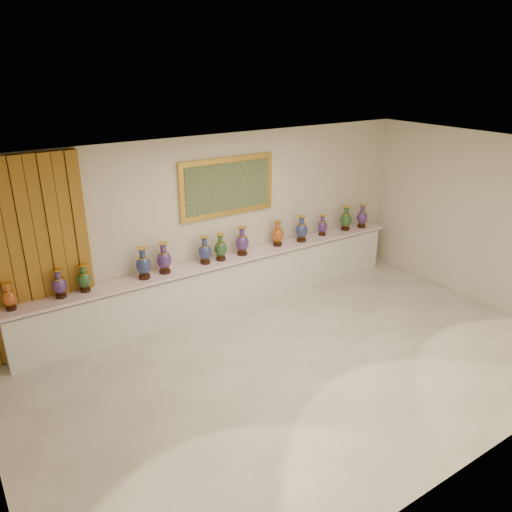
{
  "coord_description": "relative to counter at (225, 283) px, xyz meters",
  "views": [
    {
      "loc": [
        -3.99,
        -4.74,
        4.13
      ],
      "look_at": [
        0.29,
        1.7,
        1.07
      ],
      "focal_mm": 35.0,
      "sensor_mm": 36.0,
      "label": 1
    }
  ],
  "objects": [
    {
      "name": "vase_4",
      "position": [
        -1.12,
        -0.0,
        0.7
      ],
      "size": [
        0.31,
        0.31,
        0.52
      ],
      "rotation": [
        0.0,
        0.0,
        -0.37
      ],
      "color": "black",
      "rests_on": "counter"
    },
    {
      "name": "vase_3",
      "position": [
        -1.48,
        -0.03,
        0.7
      ],
      "size": [
        0.25,
        0.25,
        0.52
      ],
      "rotation": [
        0.0,
        0.0,
        0.04
      ],
      "color": "black",
      "rests_on": "counter"
    },
    {
      "name": "vase_5",
      "position": [
        -0.38,
        -0.01,
        0.68
      ],
      "size": [
        0.26,
        0.26,
        0.48
      ],
      "rotation": [
        0.0,
        0.0,
        -0.18
      ],
      "color": "black",
      "rests_on": "counter"
    },
    {
      "name": "vase_10",
      "position": [
        2.23,
        0.01,
        0.65
      ],
      "size": [
        0.21,
        0.21,
        0.41
      ],
      "rotation": [
        0.0,
        0.0,
        0.12
      ],
      "color": "black",
      "rests_on": "counter"
    },
    {
      "name": "vase_0",
      "position": [
        -3.42,
        -0.01,
        0.64
      ],
      "size": [
        0.22,
        0.22,
        0.4
      ],
      "rotation": [
        0.0,
        0.0,
        -0.2
      ],
      "color": "black",
      "rests_on": "counter"
    },
    {
      "name": "vase_2",
      "position": [
        -2.39,
        0.01,
        0.66
      ],
      "size": [
        0.25,
        0.25,
        0.43
      ],
      "rotation": [
        0.0,
        0.0,
        -0.34
      ],
      "color": "black",
      "rests_on": "counter"
    },
    {
      "name": "counter",
      "position": [
        0.0,
        0.0,
        0.0
      ],
      "size": [
        7.28,
        0.48,
        0.9
      ],
      "color": "white",
      "rests_on": "ground"
    },
    {
      "name": "vase_11",
      "position": [
        2.84,
        -0.0,
        0.69
      ],
      "size": [
        0.26,
        0.26,
        0.5
      ],
      "rotation": [
        0.0,
        0.0,
        0.14
      ],
      "color": "black",
      "rests_on": "counter"
    },
    {
      "name": "vase_8",
      "position": [
        1.16,
        0.02,
        0.68
      ],
      "size": [
        0.23,
        0.23,
        0.48
      ],
      "rotation": [
        0.0,
        0.0,
        0.02
      ],
      "color": "black",
      "rests_on": "counter"
    },
    {
      "name": "vase_7",
      "position": [
        0.36,
        -0.01,
        0.7
      ],
      "size": [
        0.32,
        0.32,
        0.52
      ],
      "rotation": [
        0.0,
        0.0,
        -0.43
      ],
      "color": "black",
      "rests_on": "counter"
    },
    {
      "name": "vase_12",
      "position": [
        3.24,
        -0.06,
        0.68
      ],
      "size": [
        0.28,
        0.28,
        0.48
      ],
      "rotation": [
        0.0,
        0.0,
        -0.3
      ],
      "color": "black",
      "rests_on": "counter"
    },
    {
      "name": "vase_1",
      "position": [
        -2.75,
        -0.0,
        0.66
      ],
      "size": [
        0.23,
        0.23,
        0.44
      ],
      "rotation": [
        0.0,
        0.0,
        -0.16
      ],
      "color": "black",
      "rests_on": "counter"
    },
    {
      "name": "room",
      "position": [
        -2.51,
        0.17,
        1.16
      ],
      "size": [
        8.0,
        8.0,
        8.0
      ],
      "color": "beige",
      "rests_on": "ground"
    },
    {
      "name": "ground",
      "position": [
        0.0,
        -2.27,
        -0.44
      ],
      "size": [
        8.0,
        8.0,
        0.0
      ],
      "primitive_type": "plane",
      "color": "beige",
      "rests_on": "ground"
    },
    {
      "name": "vase_9",
      "position": [
        1.67,
        -0.04,
        0.69
      ],
      "size": [
        0.3,
        0.3,
        0.51
      ],
      "rotation": [
        0.0,
        0.0,
        0.34
      ],
      "color": "black",
      "rests_on": "counter"
    },
    {
      "name": "vase_6",
      "position": [
        -0.08,
        -0.02,
        0.68
      ],
      "size": [
        0.28,
        0.28,
        0.48
      ],
      "rotation": [
        0.0,
        0.0,
        -0.36
      ],
      "color": "black",
      "rests_on": "counter"
    }
  ]
}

